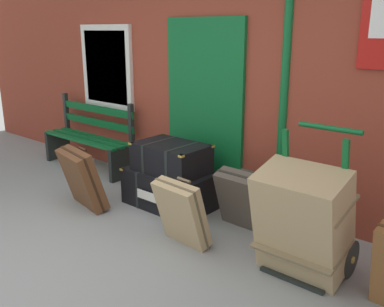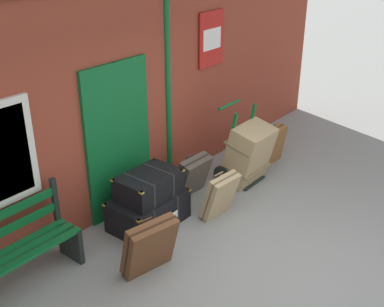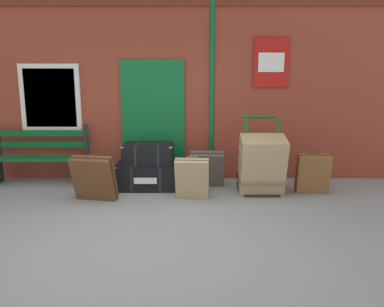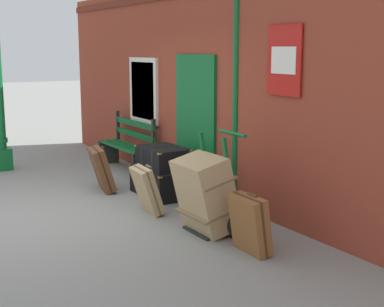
% 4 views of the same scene
% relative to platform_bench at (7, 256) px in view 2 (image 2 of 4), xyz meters
% --- Properties ---
extents(ground_plane, '(60.00, 60.00, 0.00)m').
position_rel_platform_bench_xyz_m(ground_plane, '(1.99, -2.16, -0.44)').
color(ground_plane, gray).
extents(brick_facade, '(10.40, 0.35, 3.20)m').
position_rel_platform_bench_xyz_m(brick_facade, '(1.98, 0.44, 1.15)').
color(brick_facade, brown).
rests_on(brick_facade, ground).
extents(platform_bench, '(1.60, 0.43, 1.01)m').
position_rel_platform_bench_xyz_m(platform_bench, '(0.00, 0.00, 0.00)').
color(platform_bench, '#0F5B28').
rests_on(platform_bench, ground).
extents(steamer_trunk_base, '(1.01, 0.68, 0.43)m').
position_rel_platform_bench_xyz_m(steamer_trunk_base, '(1.87, -0.28, -0.23)').
color(steamer_trunk_base, black).
rests_on(steamer_trunk_base, ground).
extents(steamer_trunk_middle, '(0.81, 0.56, 0.33)m').
position_rel_platform_bench_xyz_m(steamer_trunk_middle, '(1.89, -0.28, 0.14)').
color(steamer_trunk_middle, black).
rests_on(steamer_trunk_middle, steamer_trunk_base).
extents(porters_trolley, '(0.71, 0.56, 1.21)m').
position_rel_platform_bench_xyz_m(porters_trolley, '(3.69, -0.49, -0.17)').
color(porters_trolley, black).
rests_on(porters_trolley, ground).
extents(large_brown_trunk, '(0.70, 0.64, 0.96)m').
position_rel_platform_bench_xyz_m(large_brown_trunk, '(3.69, -0.66, 0.03)').
color(large_brown_trunk, tan).
rests_on(large_brown_trunk, ground).
extents(suitcase_slate, '(0.52, 0.29, 0.66)m').
position_rel_platform_bench_xyz_m(suitcase_slate, '(4.50, -0.61, -0.12)').
color(suitcase_slate, brown).
rests_on(suitcase_slate, ground).
extents(suitcase_umber, '(0.67, 0.47, 0.70)m').
position_rel_platform_bench_xyz_m(suitcase_umber, '(1.16, -0.97, -0.10)').
color(suitcase_umber, brown).
rests_on(suitcase_umber, ground).
extents(suitcase_caramel, '(0.52, 0.37, 0.66)m').
position_rel_platform_bench_xyz_m(suitcase_caramel, '(2.61, -0.91, -0.12)').
color(suitcase_caramel, tan).
rests_on(suitcase_caramel, ground).
extents(suitcase_charcoal, '(0.57, 0.38, 0.62)m').
position_rel_platform_bench_xyz_m(suitcase_charcoal, '(2.85, -0.23, -0.14)').
color(suitcase_charcoal, '#51473D').
rests_on(suitcase_charcoal, ground).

